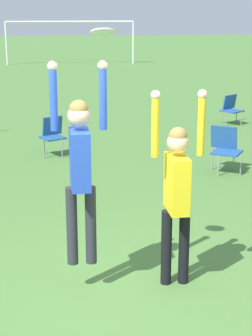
% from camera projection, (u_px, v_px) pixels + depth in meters
% --- Properties ---
extents(ground_plane, '(120.00, 120.00, 0.00)m').
position_uv_depth(ground_plane, '(115.00, 297.00, 6.09)').
color(ground_plane, '#4C7A38').
extents(person_jumping, '(0.60, 0.46, 2.20)m').
position_uv_depth(person_jumping, '(80.00, 160.00, 5.85)').
color(person_jumping, '#2D2D38').
rests_on(person_jumping, ground_plane).
extents(person_defending, '(0.60, 0.45, 2.21)m').
position_uv_depth(person_defending, '(177.00, 184.00, 6.09)').
color(person_defending, black).
rests_on(person_defending, ground_plane).
extents(frisbee, '(0.27, 0.26, 0.09)m').
position_uv_depth(frisbee, '(103.00, 32.00, 5.68)').
color(frisbee, white).
extents(camping_chair_2, '(0.70, 0.77, 0.86)m').
position_uv_depth(camping_chair_2, '(225.00, 146.00, 10.67)').
color(camping_chair_2, gray).
rests_on(camping_chair_2, ground_plane).
extents(camping_chair_4, '(0.68, 0.75, 0.77)m').
position_uv_depth(camping_chair_4, '(231.00, 107.00, 15.10)').
color(camping_chair_4, gray).
rests_on(camping_chair_4, ground_plane).
extents(camping_chair_5, '(0.60, 0.66, 0.81)m').
position_uv_depth(camping_chair_5, '(53.00, 133.00, 11.88)').
color(camping_chair_5, gray).
rests_on(camping_chair_5, ground_plane).
extents(soccer_goal, '(7.10, 0.10, 2.35)m').
position_uv_depth(soccer_goal, '(70.00, 30.00, 30.85)').
color(soccer_goal, white).
rests_on(soccer_goal, ground_plane).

